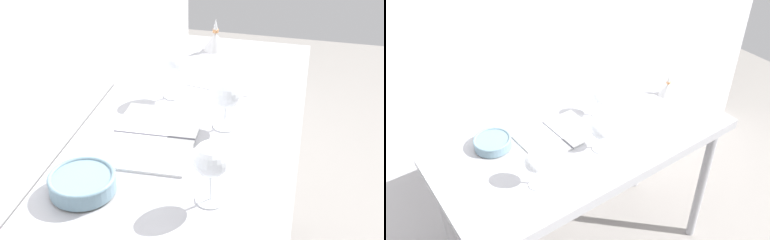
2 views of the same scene
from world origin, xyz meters
TOP-DOWN VIEW (x-y plane):
  - steel_counter at (0.00, -0.01)m, footprint 1.40×0.65m
  - wine_glass_near_center at (0.01, -0.10)m, footprint 0.10×0.10m
  - wine_glass_far_right at (0.16, 0.10)m, footprint 0.09×0.09m
  - wine_glass_near_left at (-0.34, -0.13)m, footprint 0.09×0.09m
  - open_notebook at (-0.10, 0.09)m, footprint 0.36×0.26m
  - tasting_sheet_upper at (0.30, -0.05)m, footprint 0.18×0.25m
  - tasting_bowl at (-0.38, 0.19)m, footprint 0.17×0.17m
  - decanter_funnel at (0.58, 0.04)m, footprint 0.09×0.09m

SIDE VIEW (x-z plane):
  - steel_counter at x=0.00m, z-range 0.34..1.24m
  - tasting_sheet_upper at x=0.30m, z-range 0.90..0.90m
  - open_notebook at x=-0.10m, z-range 0.90..0.91m
  - tasting_bowl at x=-0.38m, z-range 0.90..0.96m
  - decanter_funnel at x=0.58m, z-range 0.87..1.00m
  - wine_glass_near_center at x=0.01m, z-range 0.93..1.10m
  - wine_glass_far_right at x=0.16m, z-range 0.93..1.10m
  - wine_glass_near_left at x=-0.34m, z-range 0.93..1.11m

